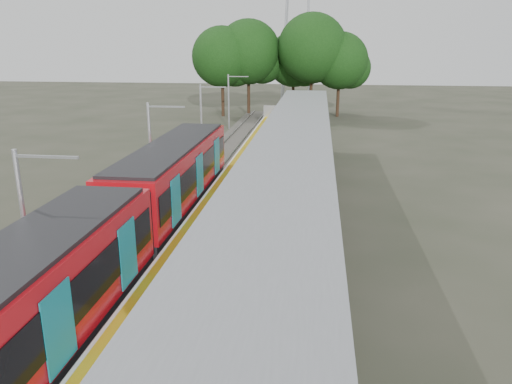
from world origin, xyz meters
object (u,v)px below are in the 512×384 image
bench_mid (315,203)px  bench_far (314,149)px  litter_bin (292,178)px  info_pillar_near (293,251)px  info_pillar_far (289,162)px  train (120,223)px  bench_near (300,250)px

bench_mid → bench_far: bench_far is taller
litter_bin → info_pillar_near: bearing=-86.7°
bench_mid → bench_far: bearing=72.6°
bench_far → info_pillar_near: info_pillar_near is taller
info_pillar_near → info_pillar_far: info_pillar_far is taller
train → bench_near: train is taller
info_pillar_near → info_pillar_far: size_ratio=0.85×
train → bench_far: bearing=67.7°
bench_near → train: bearing=-162.0°
bench_near → info_pillar_near: size_ratio=0.98×
train → bench_far: size_ratio=18.89×
train → bench_near: 6.72m
bench_mid → info_pillar_far: size_ratio=0.74×
bench_far → litter_bin: bearing=-96.1°
bench_mid → bench_far: 11.99m
info_pillar_far → info_pillar_near: bearing=-78.3°
bench_mid → info_pillar_far: info_pillar_far is taller
info_pillar_near → litter_bin: info_pillar_near is taller
bench_far → info_pillar_near: bearing=-89.2°
bench_mid → info_pillar_near: size_ratio=0.88×
bench_mid → litter_bin: (-1.28, 4.63, -0.09)m
bench_mid → bench_far: size_ratio=1.02×
litter_bin → bench_mid: bearing=-74.6°
bench_near → litter_bin: 10.15m
info_pillar_far → litter_bin: bearing=-74.5°
info_pillar_near → train: bearing=-174.1°
bench_near → bench_far: 17.46m
bench_near → info_pillar_far: info_pillar_far is taller
info_pillar_far → bench_mid: bearing=-69.0°
bench_near → info_pillar_near: 0.55m
train → bench_near: size_ratio=16.56×
bench_near → litter_bin: bearing=117.7°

